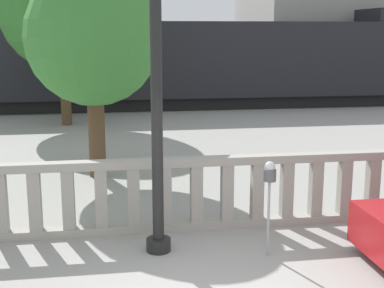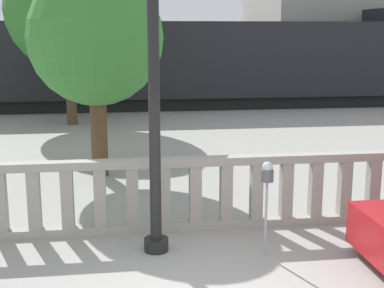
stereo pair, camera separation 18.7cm
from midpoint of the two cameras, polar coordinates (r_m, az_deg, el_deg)
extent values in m
cube|color=#9E998E|center=(9.32, -1.76, -8.71)|extent=(12.10, 0.24, 0.14)
cube|color=#9E998E|center=(8.98, -1.81, -1.94)|extent=(12.10, 0.24, 0.14)
cube|color=#9E998E|center=(9.26, -20.27, -5.89)|extent=(0.20, 0.20, 0.99)
cube|color=#9E998E|center=(9.17, -16.98, -5.84)|extent=(0.20, 0.20, 0.99)
cube|color=#9E998E|center=(9.11, -13.63, -5.78)|extent=(0.20, 0.20, 0.99)
cube|color=#9E998E|center=(9.07, -10.24, -5.69)|extent=(0.20, 0.20, 0.99)
cube|color=#9E998E|center=(9.07, -6.85, -5.58)|extent=(0.20, 0.20, 0.99)
cube|color=#9E998E|center=(9.10, -3.46, -5.46)|extent=(0.20, 0.20, 0.99)
cube|color=#9E998E|center=(9.17, -0.12, -5.31)|extent=(0.20, 0.20, 0.99)
cube|color=#9E998E|center=(9.26, 3.17, -5.16)|extent=(0.20, 0.20, 0.99)
cube|color=#9E998E|center=(9.38, 6.39, -4.98)|extent=(0.20, 0.20, 0.99)
cube|color=#9E998E|center=(9.53, 9.51, -4.80)|extent=(0.20, 0.20, 0.99)
cube|color=#9E998E|center=(9.71, 12.52, -4.61)|extent=(0.20, 0.20, 0.99)
cube|color=#9E998E|center=(9.91, 15.41, -4.42)|extent=(0.20, 0.20, 0.99)
cube|color=#9E998E|center=(10.14, 18.18, -4.23)|extent=(0.20, 0.20, 0.99)
cylinder|color=black|center=(8.48, -4.22, -10.66)|extent=(0.38, 0.38, 0.20)
cylinder|color=black|center=(7.85, -4.52, 7.40)|extent=(0.17, 0.17, 5.07)
cylinder|color=#99999E|center=(8.19, 7.49, -7.90)|extent=(0.04, 0.04, 1.18)
cylinder|color=#4C4C51|center=(7.98, 7.63, -3.32)|extent=(0.19, 0.19, 0.18)
sphere|color=#B2B7BC|center=(7.95, 7.65, -2.42)|extent=(0.16, 0.16, 0.16)
cube|color=black|center=(24.13, -1.14, 4.60)|extent=(22.60, 2.32, 0.55)
cube|color=black|center=(23.97, -1.16, 9.07)|extent=(23.06, 2.90, 3.22)
cube|color=black|center=(34.62, 0.33, 6.83)|extent=(21.01, 2.27, 0.55)
cube|color=#4C5156|center=(34.51, 0.34, 9.57)|extent=(21.44, 2.84, 2.77)
cube|color=#4C5156|center=(37.08, 14.87, 11.95)|extent=(3.00, 2.55, 0.60)
cylinder|color=#4C3823|center=(12.66, -10.55, 1.16)|extent=(0.39, 0.39, 2.06)
sphere|color=#387A33|center=(12.45, -10.94, 11.08)|extent=(3.08, 3.08, 3.08)
cylinder|color=#4C3823|center=(19.95, -13.61, 5.51)|extent=(0.37, 0.37, 2.47)
sphere|color=#2D6B28|center=(19.86, -14.03, 13.77)|extent=(4.36, 4.36, 4.36)
camera|label=1|loc=(0.09, -90.54, -0.11)|focal=50.00mm
camera|label=2|loc=(0.09, 89.46, 0.11)|focal=50.00mm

